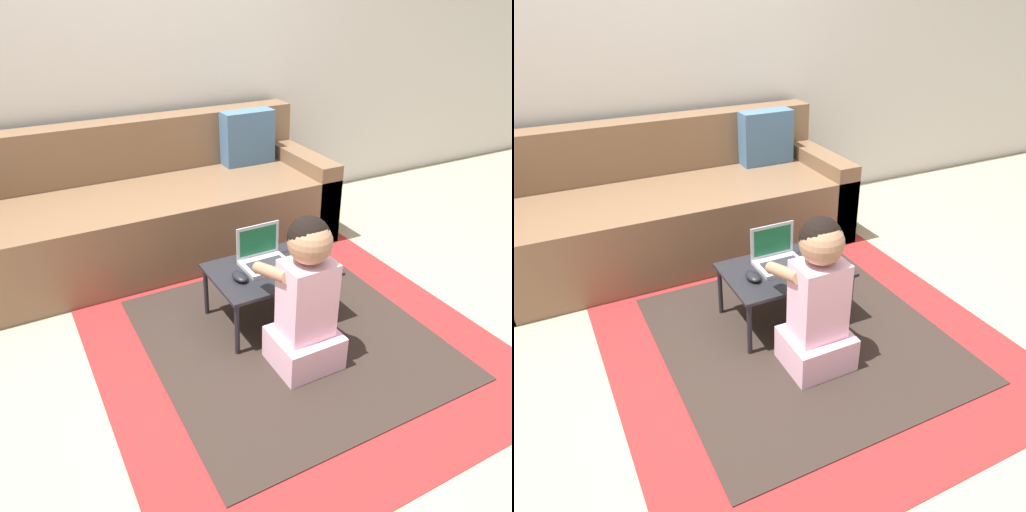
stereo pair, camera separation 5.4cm
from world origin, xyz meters
The scene contains 8 objects.
ground_plane centered at (0.00, 0.00, 0.00)m, with size 16.00×16.00×0.00m, color gray.
wall_back centered at (0.00, 1.72, 1.25)m, with size 9.00×0.06×2.50m.
area_rug centered at (0.11, 0.04, 0.00)m, with size 1.85×1.93×0.01m.
couch centered at (-0.17, 1.26, 0.28)m, with size 2.27×0.86×0.80m.
laptop_desk centered at (0.11, 0.23, 0.28)m, with size 0.61×0.42×0.31m.
laptop centered at (0.10, 0.27, 0.34)m, with size 0.24×0.18×0.19m.
computer_mouse centered at (-0.07, 0.20, 0.32)m, with size 0.07×0.11×0.04m.
person_seated centered at (0.08, -0.15, 0.36)m, with size 0.29×0.40×0.74m.
Camera 2 is at (-0.91, -1.66, 1.57)m, focal length 35.00 mm.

